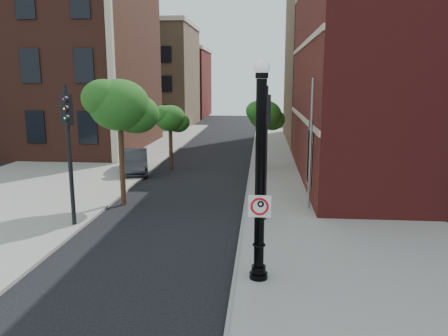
# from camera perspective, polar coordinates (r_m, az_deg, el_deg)

# --- Properties ---
(ground) EXTENTS (120.00, 120.00, 0.00)m
(ground) POSITION_cam_1_polar(r_m,az_deg,el_deg) (12.63, -8.37, -14.76)
(ground) COLOR black
(ground) RESTS_ON ground
(sidewalk_right) EXTENTS (8.00, 60.00, 0.12)m
(sidewalk_right) POSITION_cam_1_polar(r_m,az_deg,el_deg) (21.96, 13.39, -3.42)
(sidewalk_right) COLOR gray
(sidewalk_right) RESTS_ON ground
(sidewalk_left) EXTENTS (10.00, 50.00, 0.12)m
(sidewalk_left) POSITION_cam_1_polar(r_m,az_deg,el_deg) (31.79, -16.76, 0.92)
(sidewalk_left) COLOR gray
(sidewalk_left) RESTS_ON ground
(curb_edge) EXTENTS (0.10, 60.00, 0.14)m
(curb_edge) POSITION_cam_1_polar(r_m,az_deg,el_deg) (21.73, 3.02, -3.25)
(curb_edge) COLOR gray
(curb_edge) RESTS_ON ground
(victorian_building) EXTENTS (18.60, 14.60, 17.95)m
(victorian_building) POSITION_cam_1_polar(r_m,az_deg,el_deg) (39.84, -23.94, 15.00)
(victorian_building) COLOR #562B20
(victorian_building) RESTS_ON ground
(bg_building_tan_a) EXTENTS (12.00, 12.00, 12.00)m
(bg_building_tan_a) POSITION_cam_1_polar(r_m,az_deg,el_deg) (56.97, -10.18, 11.61)
(bg_building_tan_a) COLOR #8E6F4D
(bg_building_tan_a) RESTS_ON ground
(bg_building_red) EXTENTS (12.00, 12.00, 10.00)m
(bg_building_red) POSITION_cam_1_polar(r_m,az_deg,el_deg) (70.58, -7.16, 10.79)
(bg_building_red) COLOR maroon
(bg_building_red) RESTS_ON ground
(bg_building_tan_b) EXTENTS (22.00, 14.00, 14.00)m
(bg_building_tan_b) POSITION_cam_1_polar(r_m,az_deg,el_deg) (43.13, 23.49, 12.35)
(bg_building_tan_b) COLOR #8E6F4D
(bg_building_tan_b) RESTS_ON ground
(lamppost) EXTENTS (0.51, 0.51, 6.06)m
(lamppost) POSITION_cam_1_polar(r_m,az_deg,el_deg) (11.71, 4.72, -2.19)
(lamppost) COLOR black
(lamppost) RESTS_ON ground
(no_parking_sign) EXTENTS (0.61, 0.06, 0.61)m
(no_parking_sign) POSITION_cam_1_polar(r_m,az_deg,el_deg) (11.70, 4.68, -4.98)
(no_parking_sign) COLOR white
(no_parking_sign) RESTS_ON ground
(parked_car) EXTENTS (2.66, 4.59, 1.43)m
(parked_car) POSITION_cam_1_polar(r_m,az_deg,el_deg) (27.14, -11.59, 0.87)
(parked_car) COLOR #28292D
(parked_car) RESTS_ON ground
(traffic_signal_left) EXTENTS (0.43, 0.48, 5.39)m
(traffic_signal_left) POSITION_cam_1_polar(r_m,az_deg,el_deg) (17.12, -19.70, 4.29)
(traffic_signal_left) COLOR black
(traffic_signal_left) RESTS_ON ground
(traffic_signal_right) EXTENTS (0.36, 0.45, 5.36)m
(traffic_signal_right) POSITION_cam_1_polar(r_m,az_deg,el_deg) (16.79, 5.47, 4.70)
(traffic_signal_right) COLOR black
(traffic_signal_right) RESTS_ON ground
(utility_pole) EXTENTS (0.11, 0.11, 5.65)m
(utility_pole) POSITION_cam_1_polar(r_m,az_deg,el_deg) (18.77, 11.25, 2.82)
(utility_pole) COLOR #999999
(utility_pole) RESTS_ON ground
(street_tree_a) EXTENTS (3.12, 2.82, 5.62)m
(street_tree_a) POSITION_cam_1_polar(r_m,az_deg,el_deg) (19.73, -13.36, 7.84)
(street_tree_a) COLOR #382616
(street_tree_a) RESTS_ON ground
(street_tree_b) EXTENTS (2.25, 2.04, 4.06)m
(street_tree_b) POSITION_cam_1_polar(r_m,az_deg,el_deg) (27.61, -6.98, 6.38)
(street_tree_b) COLOR #382616
(street_tree_b) RESTS_ON ground
(street_tree_c) EXTENTS (2.42, 2.19, 4.36)m
(street_tree_c) POSITION_cam_1_polar(r_m,az_deg,el_deg) (27.13, 5.42, 6.84)
(street_tree_c) COLOR #382616
(street_tree_c) RESTS_ON ground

